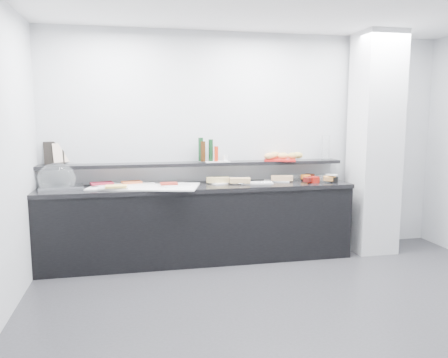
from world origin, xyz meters
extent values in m
plane|color=#2D2D30|center=(0.00, 0.00, 0.00)|extent=(5.00, 5.00, 0.00)
cube|color=#B8BCC0|center=(0.00, 2.00, 1.35)|extent=(5.00, 0.02, 2.70)
cube|color=silver|center=(1.50, 1.65, 1.35)|extent=(0.50, 0.50, 2.70)
cube|color=black|center=(-0.70, 1.70, 0.42)|extent=(3.60, 0.60, 0.85)
cube|color=black|center=(-0.70, 1.70, 0.88)|extent=(3.62, 0.62, 0.05)
cube|color=black|center=(-0.70, 1.88, 1.13)|extent=(3.60, 0.25, 0.04)
cube|color=#B6BABD|center=(-2.22, 1.72, 0.92)|extent=(0.50, 0.36, 0.04)
ellipsoid|color=white|center=(-2.26, 1.70, 1.03)|extent=(0.42, 0.29, 0.34)
cube|color=silver|center=(-1.32, 1.68, 0.91)|extent=(1.30, 0.85, 0.01)
cube|color=white|center=(-1.69, 1.81, 0.92)|extent=(0.36, 0.27, 0.01)
cube|color=maroon|center=(-1.79, 1.80, 0.94)|extent=(0.27, 0.21, 0.02)
cube|color=white|center=(-1.35, 1.79, 0.92)|extent=(0.32, 0.22, 0.01)
cube|color=#DA5E2C|center=(-1.46, 1.82, 0.94)|extent=(0.25, 0.19, 0.02)
cube|color=white|center=(-1.65, 1.60, 0.92)|extent=(0.33, 0.23, 0.01)
cube|color=#FED563|center=(-1.63, 1.54, 0.94)|extent=(0.23, 0.15, 0.02)
cube|color=white|center=(-0.98, 1.63, 0.92)|extent=(0.37, 0.31, 0.01)
cube|color=maroon|center=(-1.05, 1.62, 0.94)|extent=(0.19, 0.13, 0.02)
cube|color=white|center=(-0.35, 1.81, 0.91)|extent=(0.43, 0.32, 0.01)
cube|color=tan|center=(-0.46, 1.78, 0.94)|extent=(0.28, 0.13, 0.06)
cylinder|color=#B8BBBF|center=(-0.46, 1.75, 0.92)|extent=(0.13, 0.10, 0.01)
cube|color=white|center=(-0.01, 1.70, 0.91)|extent=(0.40, 0.20, 0.01)
cube|color=tan|center=(-0.21, 1.67, 0.94)|extent=(0.25, 0.14, 0.06)
cylinder|color=#ABADB2|center=(-0.18, 1.62, 0.92)|extent=(0.15, 0.07, 0.01)
cube|color=silver|center=(0.29, 1.80, 0.91)|extent=(0.34, 0.24, 0.01)
cube|color=tan|center=(0.34, 1.77, 0.94)|extent=(0.28, 0.17, 0.06)
cylinder|color=#B1B3B8|center=(0.12, 1.69, 0.92)|extent=(0.16, 0.04, 0.01)
cylinder|color=silver|center=(0.50, 1.80, 0.94)|extent=(0.22, 0.22, 0.07)
cylinder|color=orange|center=(0.66, 1.79, 0.95)|extent=(0.16, 0.16, 0.05)
cylinder|color=black|center=(0.68, 1.82, 0.94)|extent=(0.13, 0.13, 0.07)
cylinder|color=#621D0E|center=(0.75, 1.86, 0.95)|extent=(0.16, 0.16, 0.05)
cylinder|color=white|center=(0.89, 1.78, 0.94)|extent=(0.25, 0.25, 0.07)
cylinder|color=white|center=(1.00, 1.78, 0.95)|extent=(0.19, 0.19, 0.05)
cylinder|color=maroon|center=(0.70, 1.62, 0.94)|extent=(0.19, 0.19, 0.07)
cylinder|color=#4F0D0B|center=(0.58, 1.56, 0.95)|extent=(0.11, 0.11, 0.05)
cylinder|color=silver|center=(0.82, 1.61, 0.94)|extent=(0.24, 0.24, 0.07)
cylinder|color=orange|center=(0.88, 1.59, 0.95)|extent=(0.17, 0.17, 0.05)
cylinder|color=black|center=(0.93, 1.59, 0.94)|extent=(0.14, 0.14, 0.07)
cylinder|color=#C7781B|center=(0.91, 1.58, 0.95)|extent=(0.12, 0.12, 0.05)
cube|color=black|center=(-2.32, 1.98, 1.28)|extent=(0.23, 0.12, 0.26)
cube|color=beige|center=(-2.24, 1.99, 1.28)|extent=(0.19, 0.12, 0.22)
cube|color=silver|center=(-0.46, 1.86, 1.16)|extent=(0.32, 0.22, 0.01)
cylinder|color=#0F3719|center=(-0.52, 1.87, 1.29)|extent=(0.06, 0.06, 0.26)
cylinder|color=#381E0A|center=(-0.62, 1.83, 1.28)|extent=(0.06, 0.06, 0.24)
cylinder|color=#0E3619|center=(-0.64, 1.90, 1.30)|extent=(0.06, 0.06, 0.28)
cylinder|color=red|center=(-0.47, 1.82, 1.25)|extent=(0.05, 0.05, 0.18)
cylinder|color=white|center=(-0.33, 1.87, 1.20)|extent=(0.04, 0.04, 0.07)
cylinder|color=white|center=(-0.36, 1.85, 1.20)|extent=(0.04, 0.04, 0.07)
cube|color=#B61513|center=(0.34, 1.86, 1.16)|extent=(0.45, 0.38, 0.02)
ellipsoid|color=tan|center=(0.32, 1.97, 1.21)|extent=(0.16, 0.11, 0.08)
ellipsoid|color=tan|center=(0.19, 1.82, 1.21)|extent=(0.16, 0.13, 0.08)
ellipsoid|color=tan|center=(0.38, 1.84, 1.21)|extent=(0.15, 0.10, 0.08)
ellipsoid|color=#B29144|center=(0.49, 1.82, 1.21)|extent=(0.15, 0.11, 0.08)
ellipsoid|color=tan|center=(0.22, 1.87, 1.21)|extent=(0.16, 0.11, 0.08)
ellipsoid|color=tan|center=(0.58, 1.87, 1.21)|extent=(0.15, 0.12, 0.08)
cylinder|color=silver|center=(0.95, 1.87, 1.30)|extent=(0.13, 0.13, 0.30)
camera|label=1|loc=(-1.44, -3.26, 1.69)|focal=35.00mm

